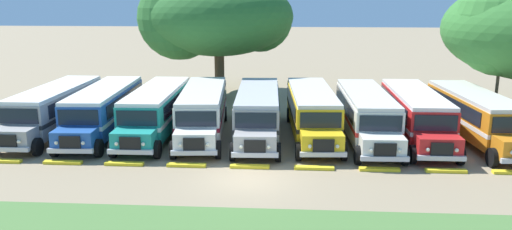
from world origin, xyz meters
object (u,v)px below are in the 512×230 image
broad_shade_tree (218,16)px  utility_pole (499,69)px  parked_bus_slot_7 (416,113)px  parked_bus_slot_6 (366,113)px  parked_bus_slot_8 (476,114)px  parked_bus_slot_1 (104,108)px  parked_bus_slot_4 (258,111)px  parked_bus_slot_3 (203,109)px  parked_bus_slot_2 (157,109)px  parked_bus_slot_5 (312,110)px  parked_bus_slot_0 (55,107)px

broad_shade_tree → utility_pole: 21.51m
parked_bus_slot_7 → broad_shade_tree: (-13.60, 11.78, 5.18)m
parked_bus_slot_6 → parked_bus_slot_7: (2.98, 0.28, 0.00)m
parked_bus_slot_7 → utility_pole: (5.92, 3.26, 2.22)m
parked_bus_slot_7 → parked_bus_slot_8: 3.50m
parked_bus_slot_1 → parked_bus_slot_4: 9.69m
parked_bus_slot_1 → parked_bus_slot_3: size_ratio=0.99×
parked_bus_slot_6 → broad_shade_tree: (-10.62, 12.06, 5.18)m
parked_bus_slot_3 → parked_bus_slot_4: same height
parked_bus_slot_1 → parked_bus_slot_7: 19.22m
parked_bus_slot_7 → parked_bus_slot_8: same height
parked_bus_slot_2 → parked_bus_slot_6: bearing=88.1°
parked_bus_slot_1 → parked_bus_slot_8: same height
parked_bus_slot_1 → utility_pole: (25.14, 3.31, 2.22)m
parked_bus_slot_6 → parked_bus_slot_1: bearing=-92.1°
parked_bus_slot_4 → parked_bus_slot_5: bearing=93.3°
parked_bus_slot_5 → parked_bus_slot_2: bearing=-92.2°
parked_bus_slot_1 → broad_shade_tree: size_ratio=0.81×
parked_bus_slot_1 → parked_bus_slot_2: 3.35m
parked_bus_slot_1 → parked_bus_slot_7: (19.22, 0.05, 0.00)m
parked_bus_slot_6 → broad_shade_tree: bearing=-140.0°
parked_bus_slot_3 → parked_bus_slot_7: (12.97, -0.03, 0.00)m
parked_bus_slot_0 → broad_shade_tree: 15.59m
parked_bus_slot_2 → parked_bus_slot_4: same height
broad_shade_tree → utility_pole: (19.52, -8.52, -2.96)m
parked_bus_slot_2 → parked_bus_slot_3: (2.90, 0.05, 0.00)m
parked_bus_slot_3 → parked_bus_slot_8: bearing=84.4°
parked_bus_slot_4 → parked_bus_slot_7: bearing=88.6°
parked_bus_slot_5 → utility_pole: 12.71m
parked_bus_slot_0 → utility_pole: (28.33, 3.25, 2.22)m
parked_bus_slot_2 → parked_bus_slot_8: size_ratio=0.99×
parked_bus_slot_1 → broad_shade_tree: broad_shade_tree is taller
parked_bus_slot_1 → parked_bus_slot_3: (6.25, 0.08, 0.00)m
parked_bus_slot_3 → parked_bus_slot_7: size_ratio=1.01×
parked_bus_slot_0 → parked_bus_slot_7: (22.41, -0.01, 0.00)m
parked_bus_slot_6 → parked_bus_slot_8: 6.48m
parked_bus_slot_6 → broad_shade_tree: size_ratio=0.81×
parked_bus_slot_4 → parked_bus_slot_1: bearing=-92.4°
parked_bus_slot_4 → utility_pole: size_ratio=1.53×
parked_bus_slot_0 → utility_pole: utility_pole is taller
parked_bus_slot_3 → parked_bus_slot_7: same height
parked_bus_slot_0 → parked_bus_slot_3: size_ratio=0.99×
parked_bus_slot_0 → parked_bus_slot_4: same height
parked_bus_slot_3 → parked_bus_slot_6: 9.99m
parked_bus_slot_7 → parked_bus_slot_8: (3.49, -0.17, 0.00)m
parked_bus_slot_3 → parked_bus_slot_8: same height
parked_bus_slot_1 → parked_bus_slot_0: bearing=-93.4°
parked_bus_slot_5 → parked_bus_slot_7: same height
parked_bus_slot_8 → broad_shade_tree: (-17.09, 11.95, 5.18)m
parked_bus_slot_6 → parked_bus_slot_7: bearing=94.0°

